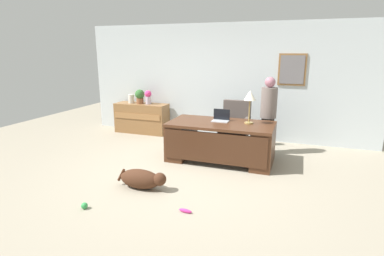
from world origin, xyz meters
name	(u,v)px	position (x,y,z in m)	size (l,w,h in m)	color
ground_plane	(185,174)	(0.00, 0.00, 0.00)	(12.00, 12.00, 0.00)	#9E937F
back_wall	(223,82)	(0.01, 2.60, 1.35)	(7.00, 0.16, 2.70)	silver
desk	(220,140)	(0.41, 0.85, 0.41)	(1.97, 1.00, 0.75)	#4C2B19
credenza	(142,118)	(-2.04, 2.25, 0.38)	(1.37, 0.50, 0.76)	olive
armchair	(235,126)	(0.48, 1.82, 0.46)	(0.60, 0.59, 1.02)	#564C47
person_standing	(268,115)	(1.19, 1.62, 0.80)	(0.32, 0.32, 1.57)	#262323
dog_lying	(142,179)	(-0.41, -0.75, 0.15)	(0.84, 0.31, 0.30)	#472819
laptop	(221,118)	(0.37, 1.02, 0.80)	(0.32, 0.22, 0.22)	#B2B5BA
desk_lamp	(250,97)	(0.91, 0.99, 1.24)	(0.22, 0.22, 0.62)	#9E8447
vase_with_flowers	(148,97)	(-1.84, 2.25, 0.95)	(0.17, 0.17, 0.35)	silver
vase_empty	(131,99)	(-2.33, 2.25, 0.87)	(0.15, 0.15, 0.22)	silver
potted_plant	(140,96)	(-2.08, 2.25, 0.95)	(0.24, 0.24, 0.36)	brown
dog_toy_ball	(84,206)	(-0.84, -1.58, 0.04)	(0.09, 0.09, 0.09)	green
dog_toy_bone	(185,211)	(0.48, -1.22, 0.03)	(0.18, 0.05, 0.05)	#D8338C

